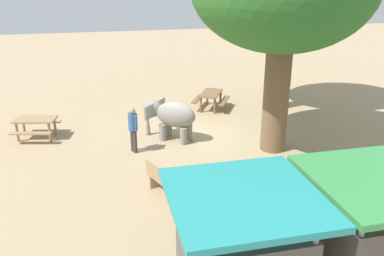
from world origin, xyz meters
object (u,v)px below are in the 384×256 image
object	(u,v)px
person_handler	(133,126)
wooden_bench	(163,180)
picnic_table_near	(36,124)
elephant	(170,115)
picnic_table_far	(211,97)
market_stall_green	(371,242)

from	to	relation	value
person_handler	wooden_bench	world-z (taller)	person_handler
picnic_table_near	person_handler	bearing A→B (deg)	-18.59
elephant	person_handler	xyz separation A→B (m)	(1.46, 0.86, 0.01)
wooden_bench	picnic_table_far	distance (m)	7.93
person_handler	wooden_bench	bearing A→B (deg)	-105.06
picnic_table_far	market_stall_green	size ratio (longest dim) A/B	0.80
wooden_bench	picnic_table_near	xyz separation A→B (m)	(3.97, -5.26, 0.12)
person_handler	picnic_table_near	size ratio (longest dim) A/B	0.91
market_stall_green	picnic_table_far	bearing A→B (deg)	-90.44
market_stall_green	picnic_table_near	bearing A→B (deg)	-53.49
picnic_table_far	market_stall_green	bearing A→B (deg)	-151.70
picnic_table_near	picnic_table_far	size ratio (longest dim) A/B	0.88
picnic_table_near	picnic_table_far	distance (m)	7.59
elephant	wooden_bench	size ratio (longest dim) A/B	1.39
person_handler	picnic_table_far	size ratio (longest dim) A/B	0.80
elephant	person_handler	distance (m)	1.69
elephant	picnic_table_far	world-z (taller)	elephant
elephant	market_stall_green	distance (m)	8.90
elephant	picnic_table_near	size ratio (longest dim) A/B	1.13
picnic_table_near	elephant	bearing A→B (deg)	-1.49
person_handler	market_stall_green	world-z (taller)	market_stall_green
wooden_bench	person_handler	bearing A→B (deg)	166.77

